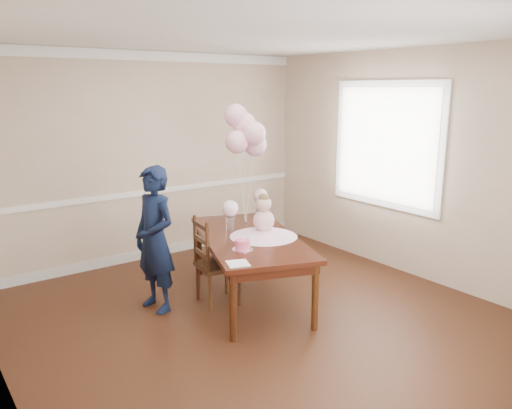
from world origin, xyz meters
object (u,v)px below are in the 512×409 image
object	(u,v)px
dining_chair_seat	(218,265)
woman	(155,239)
birthday_cake	(242,244)
dining_table_top	(250,238)

from	to	relation	value
dining_chair_seat	woman	world-z (taller)	woman
birthday_cake	dining_chair_seat	xyz separation A→B (m)	(-0.00, 0.44, -0.34)
dining_table_top	dining_chair_seat	size ratio (longest dim) A/B	4.62
dining_table_top	birthday_cake	bearing A→B (deg)	-113.96
birthday_cake	woman	xyz separation A→B (m)	(-0.59, 0.70, -0.02)
dining_chair_seat	birthday_cake	bearing A→B (deg)	-81.25
birthday_cake	woman	world-z (taller)	woman
dining_chair_seat	woman	distance (m)	0.72
dining_chair_seat	woman	bearing A→B (deg)	164.87
dining_table_top	dining_chair_seat	distance (m)	0.44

